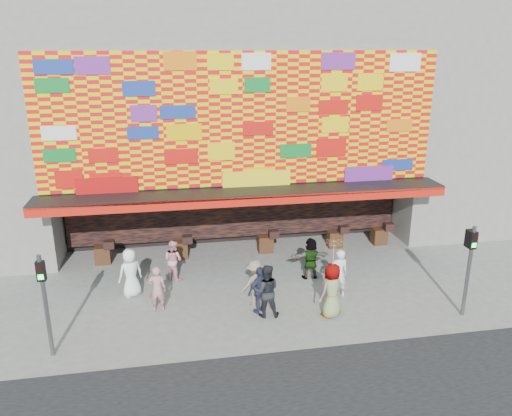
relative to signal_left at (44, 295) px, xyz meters
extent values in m
plane|color=slate|center=(6.20, 1.50, -1.86)|extent=(90.00, 90.00, 0.00)
cube|color=gray|center=(6.20, 9.50, 4.64)|extent=(15.00, 8.00, 7.00)
cube|color=black|center=(6.20, 10.50, -0.36)|extent=(15.00, 6.00, 3.00)
cube|color=gray|center=(-1.10, 6.50, -0.36)|extent=(0.40, 2.00, 3.00)
cube|color=gray|center=(13.50, 6.50, -0.36)|extent=(0.40, 2.00, 3.00)
cube|color=black|center=(6.20, 4.90, 1.14)|extent=(15.20, 1.60, 0.12)
cube|color=red|center=(6.20, 4.12, 0.99)|extent=(15.20, 0.04, 0.35)
cube|color=#EEDA00|center=(6.20, 5.46, 3.69)|extent=(14.80, 0.08, 4.90)
cube|color=black|center=(6.20, 7.35, -0.31)|extent=(14.00, 0.25, 2.50)
cube|color=gray|center=(19.20, 9.50, 4.14)|extent=(11.00, 8.00, 12.00)
cylinder|color=#59595B|center=(0.00, 0.00, -0.36)|extent=(0.12, 0.12, 3.00)
cube|color=black|center=(0.00, 0.00, 0.69)|extent=(0.22, 0.18, 0.55)
cube|color=black|center=(0.00, -0.09, 0.82)|extent=(0.14, 0.02, 0.14)
cube|color=#19E533|center=(0.00, -0.09, 0.56)|extent=(0.14, 0.02, 0.14)
cylinder|color=#59595B|center=(12.40, 0.00, -0.36)|extent=(0.12, 0.12, 3.00)
cube|color=black|center=(12.40, 0.00, 0.69)|extent=(0.22, 0.18, 0.55)
cube|color=black|center=(12.40, -0.09, 0.82)|extent=(0.14, 0.02, 0.14)
cube|color=#19E533|center=(12.40, -0.09, 0.56)|extent=(0.14, 0.02, 0.14)
imported|color=white|center=(1.97, 3.15, -1.01)|extent=(0.98, 0.84, 1.70)
imported|color=#BB797F|center=(2.87, 1.95, -1.09)|extent=(0.58, 0.40, 1.55)
imported|color=black|center=(6.23, 1.05, -0.99)|extent=(0.92, 0.76, 1.73)
imported|color=gray|center=(6.00, 1.77, -1.07)|extent=(1.16, 0.89, 1.58)
imported|color=#2C314D|center=(6.09, 1.27, -1.07)|extent=(1.00, 0.76, 1.58)
imported|color=gray|center=(8.35, 3.42, -1.08)|extent=(1.44, 0.47, 1.55)
imported|color=gray|center=(8.25, 0.67, -0.97)|extent=(1.03, 0.90, 1.78)
imported|color=white|center=(8.89, 1.86, -1.00)|extent=(0.65, 0.44, 1.72)
imported|color=pink|center=(3.41, 4.21, -1.11)|extent=(0.93, 0.91, 1.51)
imported|color=beige|center=(8.25, 0.67, 0.28)|extent=(1.07, 1.08, 0.89)
cylinder|color=#4C3326|center=(8.25, 0.67, -0.61)|extent=(0.02, 0.02, 1.00)
camera|label=1|loc=(3.47, -12.68, 6.31)|focal=35.00mm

